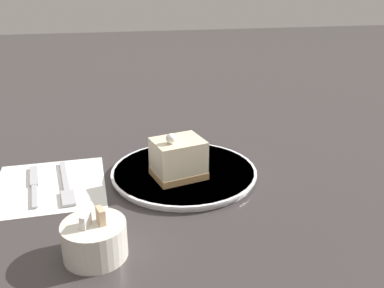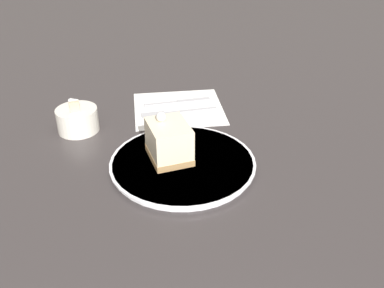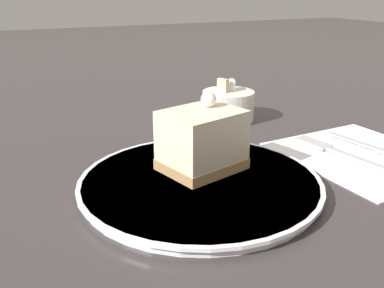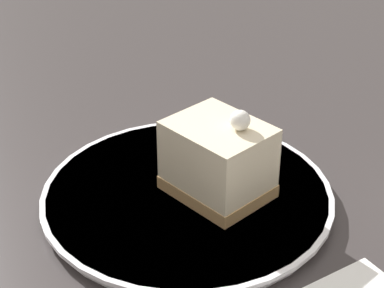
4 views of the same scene
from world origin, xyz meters
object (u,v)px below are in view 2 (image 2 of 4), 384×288
object	(u,v)px
cake_slice	(169,141)
fork	(173,113)
plate	(183,163)
knife	(183,101)
sugar_bowl	(78,119)

from	to	relation	value
cake_slice	fork	bearing A→B (deg)	-19.15
fork	cake_slice	bearing A→B (deg)	166.87
plate	knife	bearing A→B (deg)	-3.98
sugar_bowl	plate	bearing A→B (deg)	-126.53
cake_slice	knife	xyz separation A→B (m)	(0.26, -0.04, -0.04)
cake_slice	fork	world-z (taller)	cake_slice
plate	sugar_bowl	world-z (taller)	sugar_bowl
plate	sugar_bowl	distance (m)	0.27
sugar_bowl	knife	bearing A→B (deg)	-63.95
fork	knife	xyz separation A→B (m)	(0.06, -0.03, -0.00)
plate	sugar_bowl	xyz separation A→B (m)	(0.16, 0.21, 0.02)
fork	knife	size ratio (longest dim) A/B	1.09
plate	cake_slice	xyz separation A→B (m)	(0.01, 0.02, 0.04)
cake_slice	knife	world-z (taller)	cake_slice
plate	sugar_bowl	bearing A→B (deg)	53.47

